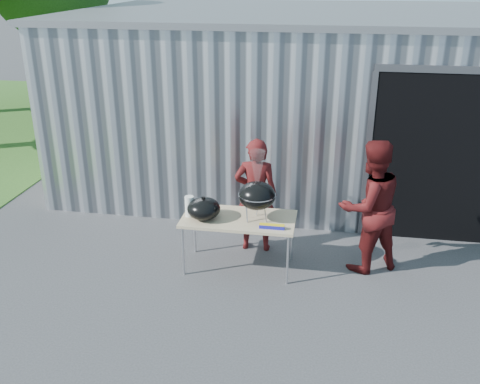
% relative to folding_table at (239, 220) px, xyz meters
% --- Properties ---
extents(ground, '(80.00, 80.00, 0.00)m').
position_rel_folding_table_xyz_m(ground, '(-0.37, -0.38, -0.71)').
color(ground, '#38383A').
extents(building, '(8.20, 6.20, 3.10)m').
position_rel_folding_table_xyz_m(building, '(0.55, 4.21, 0.83)').
color(building, silver).
rests_on(building, ground).
extents(folding_table, '(1.50, 0.75, 0.75)m').
position_rel_folding_table_xyz_m(folding_table, '(0.00, 0.00, 0.00)').
color(folding_table, tan).
rests_on(folding_table, ground).
extents(kettle_grill, '(0.49, 0.49, 0.95)m').
position_rel_folding_table_xyz_m(kettle_grill, '(0.24, -0.03, 0.45)').
color(kettle_grill, black).
rests_on(kettle_grill, folding_table).
extents(grill_lid, '(0.44, 0.44, 0.32)m').
position_rel_folding_table_xyz_m(grill_lid, '(-0.45, -0.10, 0.18)').
color(grill_lid, black).
rests_on(grill_lid, folding_table).
extents(paper_towels, '(0.12, 0.12, 0.28)m').
position_rel_folding_table_xyz_m(paper_towels, '(-0.65, -0.05, 0.18)').
color(paper_towels, white).
rests_on(paper_towels, folding_table).
extents(white_tub, '(0.20, 0.15, 0.10)m').
position_rel_folding_table_xyz_m(white_tub, '(-0.55, 0.18, 0.09)').
color(white_tub, white).
rests_on(white_tub, folding_table).
extents(foil_box, '(0.32, 0.05, 0.06)m').
position_rel_folding_table_xyz_m(foil_box, '(0.47, -0.25, 0.07)').
color(foil_box, '#17189A').
rests_on(foil_box, folding_table).
extents(person_cook, '(0.63, 0.43, 1.68)m').
position_rel_folding_table_xyz_m(person_cook, '(0.14, 0.59, 0.13)').
color(person_cook, '#4D1112').
rests_on(person_cook, ground).
extents(person_bystander, '(1.11, 1.03, 1.82)m').
position_rel_folding_table_xyz_m(person_bystander, '(1.70, 0.29, 0.20)').
color(person_bystander, '#4D1112').
rests_on(person_bystander, ground).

